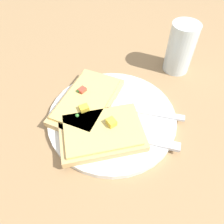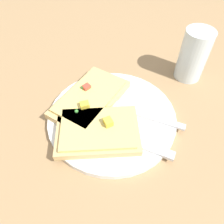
{
  "view_description": "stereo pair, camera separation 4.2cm",
  "coord_description": "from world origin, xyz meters",
  "px_view_note": "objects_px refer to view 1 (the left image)",
  "views": [
    {
      "loc": [
        0.25,
        0.1,
        0.35
      ],
      "look_at": [
        0.0,
        0.0,
        0.02
      ],
      "focal_mm": 35.0,
      "sensor_mm": 36.0,
      "label": 1
    },
    {
      "loc": [
        0.23,
        0.14,
        0.35
      ],
      "look_at": [
        0.0,
        0.0,
        0.02
      ],
      "focal_mm": 35.0,
      "sensor_mm": 36.0,
      "label": 2
    }
  ],
  "objects_px": {
    "fork": "(126,108)",
    "drinking_glass": "(181,48)",
    "knife": "(133,137)",
    "pizza_slice_main": "(87,101)",
    "plate": "(112,117)",
    "pizza_slice_corner": "(101,132)"
  },
  "relations": [
    {
      "from": "fork",
      "to": "knife",
      "type": "bearing_deg",
      "value": 112.22
    },
    {
      "from": "plate",
      "to": "pizza_slice_corner",
      "type": "xyz_separation_m",
      "value": [
        0.05,
        -0.0,
        0.02
      ]
    },
    {
      "from": "fork",
      "to": "drinking_glass",
      "type": "relative_size",
      "value": 1.8
    },
    {
      "from": "pizza_slice_corner",
      "to": "drinking_glass",
      "type": "bearing_deg",
      "value": -143.11
    },
    {
      "from": "pizza_slice_main",
      "to": "pizza_slice_corner",
      "type": "xyz_separation_m",
      "value": [
        0.06,
        0.06,
        -0.0
      ]
    },
    {
      "from": "plate",
      "to": "knife",
      "type": "xyz_separation_m",
      "value": [
        0.03,
        0.06,
        0.01
      ]
    },
    {
      "from": "plate",
      "to": "drinking_glass",
      "type": "xyz_separation_m",
      "value": [
        -0.2,
        0.08,
        0.05
      ]
    },
    {
      "from": "pizza_slice_main",
      "to": "drinking_glass",
      "type": "distance_m",
      "value": 0.25
    },
    {
      "from": "fork",
      "to": "knife",
      "type": "height_order",
      "value": "knife"
    },
    {
      "from": "plate",
      "to": "pizza_slice_main",
      "type": "distance_m",
      "value": 0.06
    },
    {
      "from": "pizza_slice_main",
      "to": "plate",
      "type": "bearing_deg",
      "value": -97.64
    },
    {
      "from": "fork",
      "to": "plate",
      "type": "bearing_deg",
      "value": 43.73
    },
    {
      "from": "knife",
      "to": "fork",
      "type": "bearing_deg",
      "value": -65.82
    },
    {
      "from": "fork",
      "to": "pizza_slice_main",
      "type": "height_order",
      "value": "pizza_slice_main"
    },
    {
      "from": "drinking_glass",
      "to": "knife",
      "type": "bearing_deg",
      "value": -6.89
    },
    {
      "from": "fork",
      "to": "drinking_glass",
      "type": "height_order",
      "value": "drinking_glass"
    },
    {
      "from": "plate",
      "to": "fork",
      "type": "distance_m",
      "value": 0.03
    },
    {
      "from": "knife",
      "to": "pizza_slice_main",
      "type": "bearing_deg",
      "value": -27.84
    },
    {
      "from": "plate",
      "to": "knife",
      "type": "height_order",
      "value": "knife"
    },
    {
      "from": "fork",
      "to": "pizza_slice_corner",
      "type": "distance_m",
      "value": 0.08
    },
    {
      "from": "fork",
      "to": "knife",
      "type": "distance_m",
      "value": 0.07
    },
    {
      "from": "knife",
      "to": "pizza_slice_main",
      "type": "height_order",
      "value": "pizza_slice_main"
    }
  ]
}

